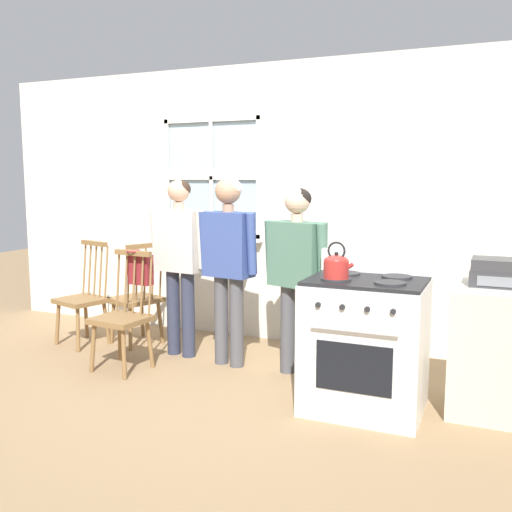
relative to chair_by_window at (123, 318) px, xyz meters
name	(u,v)px	position (x,y,z in m)	size (l,w,h in m)	color
ground_plane	(210,384)	(0.84, -0.03, -0.44)	(16.00, 16.00, 0.00)	#937551
wall_back	(279,206)	(0.88, 1.37, 0.89)	(6.40, 0.16, 2.70)	silver
chair_by_window	(123,318)	(0.00, 0.00, 0.00)	(0.46, 0.45, 1.00)	olive
chair_near_wall	(137,299)	(-0.33, 0.68, 0.00)	(0.53, 0.54, 1.00)	olive
chair_center_cluster	(83,299)	(-0.81, 0.47, 0.00)	(0.51, 0.50, 1.00)	olive
person_elderly_left	(180,250)	(0.25, 0.53, 0.52)	(0.60, 0.26, 1.59)	#2D3347
person_teen_center	(228,251)	(0.77, 0.45, 0.55)	(0.58, 0.27, 1.61)	#4C4C51
person_adult_right	(297,263)	(1.38, 0.44, 0.49)	(0.60, 0.34, 1.53)	#4C4C51
stove	(365,343)	(2.06, -0.04, 0.03)	(0.80, 0.68, 1.08)	white
kettle	(336,266)	(1.88, -0.17, 0.58)	(0.21, 0.17, 0.25)	red
potted_plant	(203,229)	(0.07, 1.28, 0.65)	(0.14, 0.14, 0.24)	#42474C
handbag	(140,269)	(0.03, 0.23, 0.38)	(0.23, 0.20, 0.31)	maroon
side_counter	(493,351)	(2.87, 0.21, 0.01)	(0.55, 0.50, 0.90)	beige
stereo	(497,273)	(2.87, 0.19, 0.55)	(0.34, 0.29, 0.18)	#38383A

